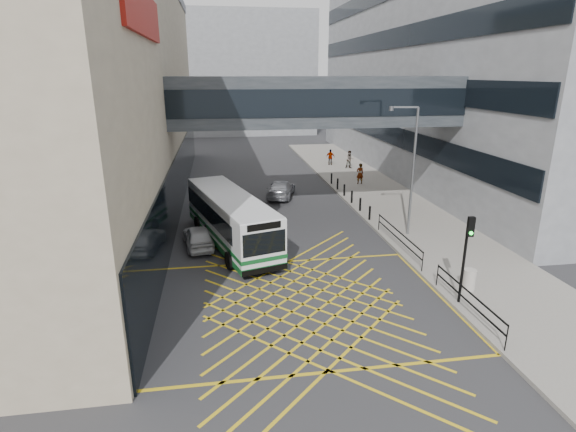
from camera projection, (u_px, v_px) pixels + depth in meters
name	position (u px, v px, depth m)	size (l,w,h in m)	color
ground	(303.00, 304.00, 18.67)	(120.00, 120.00, 0.00)	#333335
building_right	(509.00, 64.00, 41.73)	(24.09, 44.00, 20.00)	gray
building_far	(222.00, 74.00, 72.12)	(28.00, 16.00, 18.00)	gray
skybridge	(316.00, 101.00, 28.12)	(20.00, 4.10, 3.00)	#33383D
pavement	(383.00, 199.00, 34.08)	(6.00, 54.00, 0.16)	gray
box_junction	(303.00, 304.00, 18.67)	(12.00, 9.00, 0.01)	gold
bus	(230.00, 218.00, 24.94)	(5.03, 10.33, 2.83)	silver
car_white	(198.00, 236.00, 24.65)	(1.59, 3.89, 1.24)	silver
car_dark	(229.00, 219.00, 27.30)	(1.83, 4.68, 1.47)	black
car_silver	(281.00, 188.00, 34.64)	(1.83, 4.34, 1.35)	#9799A0
traffic_light	(467.00, 248.00, 17.71)	(0.28, 0.44, 3.75)	black
street_lamp	(411.00, 164.00, 25.14)	(1.66, 0.47, 7.31)	slate
litter_bin	(469.00, 280.00, 19.47)	(0.54, 0.54, 0.93)	#ADA89E
kerb_railings	(425.00, 259.00, 20.98)	(0.05, 12.54, 1.00)	black
bollards	(348.00, 193.00, 33.52)	(0.14, 10.14, 0.90)	black
pedestrian_a	(360.00, 174.00, 38.07)	(0.70, 0.50, 1.75)	gray
pedestrian_b	(350.00, 160.00, 44.32)	(0.84, 0.49, 1.73)	gray
pedestrian_c	(330.00, 157.00, 45.95)	(0.94, 0.45, 1.59)	gray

